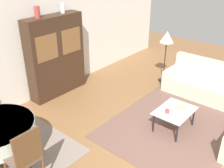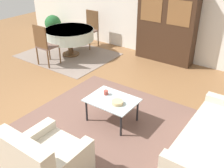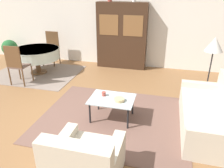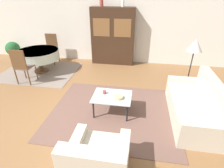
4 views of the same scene
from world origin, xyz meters
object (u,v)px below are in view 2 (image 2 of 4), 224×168
(dining_table, at_px, (69,34))
(dining_chair_near, at_px, (44,43))
(display_cabinet, at_px, (167,24))
(couch, at_px, (221,144))
(potted_plant, at_px, (53,24))
(dining_chair_far, at_px, (90,27))
(cup, at_px, (106,93))
(armchair, at_px, (45,161))
(coffee_table, at_px, (112,102))
(bowl, at_px, (117,102))

(dining_table, bearing_deg, dining_chair_near, -90.00)
(display_cabinet, height_order, dining_table, display_cabinet)
(couch, relative_size, potted_plant, 2.69)
(dining_chair_far, relative_size, cup, 12.97)
(cup, relative_size, potted_plant, 0.11)
(armchair, bearing_deg, couch, 43.21)
(coffee_table, height_order, display_cabinet, display_cabinet)
(dining_chair_far, bearing_deg, bowl, 135.90)
(dining_table, bearing_deg, dining_chair_far, 90.00)
(coffee_table, relative_size, cup, 10.39)
(dining_chair_near, distance_m, cup, 2.77)
(coffee_table, height_order, dining_table, dining_table)
(armchair, xyz_separation_m, dining_table, (-2.84, 3.47, 0.30))
(armchair, xyz_separation_m, display_cabinet, (-0.52, 4.65, 0.70))
(dining_chair_far, bearing_deg, dining_table, 90.00)
(couch, bearing_deg, display_cabinet, 37.83)
(dining_chair_far, xyz_separation_m, cup, (2.61, -2.72, -0.12))
(cup, xyz_separation_m, bowl, (0.34, -0.14, -0.01))
(display_cabinet, distance_m, dining_chair_near, 3.15)
(display_cabinet, height_order, cup, display_cabinet)
(dining_table, distance_m, dining_chair_near, 0.90)
(dining_chair_far, relative_size, potted_plant, 1.48)
(armchair, relative_size, display_cabinet, 0.44)
(dining_chair_near, distance_m, dining_chair_far, 1.80)
(armchair, xyz_separation_m, dining_chair_far, (-2.84, 4.37, 0.30))
(armchair, relative_size, coffee_table, 1.04)
(dining_chair_far, relative_size, bowl, 5.33)
(armchair, height_order, dining_chair_near, dining_chair_near)
(display_cabinet, relative_size, cup, 24.51)
(potted_plant, bearing_deg, dining_chair_far, -0.69)
(dining_table, bearing_deg, coffee_table, -34.11)
(coffee_table, distance_m, cup, 0.22)
(couch, bearing_deg, cup, 90.94)
(coffee_table, distance_m, dining_chair_far, 3.96)
(dining_table, relative_size, dining_chair_far, 1.27)
(dining_table, height_order, bowl, dining_table)
(dining_table, relative_size, potted_plant, 1.88)
(dining_table, distance_m, dining_chair_far, 0.90)
(dining_chair_far, height_order, cup, dining_chair_far)
(armchair, distance_m, cup, 1.67)
(dining_table, bearing_deg, bowl, -33.58)
(couch, height_order, potted_plant, couch)
(armchair, distance_m, coffee_table, 1.57)
(dining_table, bearing_deg, cup, -34.85)
(armchair, distance_m, bowl, 1.52)
(dining_table, distance_m, bowl, 3.55)
(armchair, height_order, cup, armchair)
(couch, xyz_separation_m, dining_table, (-4.63, 1.79, 0.30))
(bowl, bearing_deg, potted_plant, 148.00)
(armchair, relative_size, dining_chair_far, 0.84)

